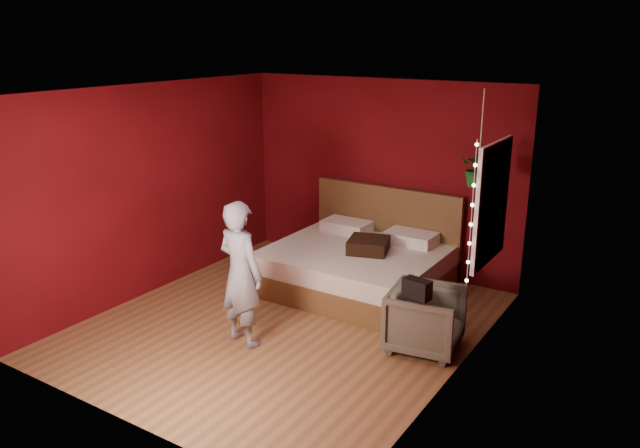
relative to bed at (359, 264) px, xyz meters
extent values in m
plane|color=brown|center=(-0.17, -1.39, -0.31)|extent=(4.50, 4.50, 0.00)
cube|color=#600A10|center=(-0.17, 0.87, 0.99)|extent=(4.00, 0.02, 2.60)
cube|color=#600A10|center=(-0.17, -3.65, 0.99)|extent=(4.00, 0.02, 2.60)
cube|color=#600A10|center=(-2.18, -1.39, 0.99)|extent=(0.02, 4.50, 2.60)
cube|color=#600A10|center=(1.84, -1.39, 0.99)|extent=(0.02, 4.50, 2.60)
cube|color=silver|center=(-0.17, -1.39, 2.30)|extent=(4.00, 4.50, 0.02)
cube|color=white|center=(1.80, -0.49, 1.19)|extent=(0.04, 0.97, 1.27)
cube|color=black|center=(1.79, -0.49, 1.19)|extent=(0.02, 0.85, 1.15)
cube|color=white|center=(1.78, -0.49, 1.19)|extent=(0.03, 0.05, 1.15)
cube|color=white|center=(1.78, -0.49, 1.19)|extent=(0.03, 0.85, 0.05)
cylinder|color=silver|center=(1.77, -1.01, 1.19)|extent=(0.01, 0.01, 1.45)
sphere|color=#FFF2CC|center=(1.77, -1.01, 0.52)|extent=(0.04, 0.04, 0.04)
sphere|color=#FFF2CC|center=(1.77, -1.01, 0.71)|extent=(0.04, 0.04, 0.04)
sphere|color=#FFF2CC|center=(1.77, -1.01, 0.90)|extent=(0.04, 0.04, 0.04)
sphere|color=#FFF2CC|center=(1.77, -1.01, 1.10)|extent=(0.04, 0.04, 0.04)
sphere|color=#FFF2CC|center=(1.77, -1.01, 1.29)|extent=(0.04, 0.04, 0.04)
sphere|color=#FFF2CC|center=(1.77, -1.01, 1.48)|extent=(0.04, 0.04, 0.04)
sphere|color=#FFF2CC|center=(1.77, -1.01, 1.68)|extent=(0.04, 0.04, 0.04)
sphere|color=#FFF2CC|center=(1.77, -1.01, 1.87)|extent=(0.04, 0.04, 0.04)
cube|color=brown|center=(0.00, -0.10, -0.16)|extent=(2.14, 1.82, 0.30)
cube|color=silver|center=(0.00, -0.10, 0.11)|extent=(2.10, 1.78, 0.24)
cube|color=brown|center=(0.00, 0.77, 0.28)|extent=(2.14, 0.09, 1.18)
cube|color=white|center=(-0.48, 0.51, 0.30)|extent=(0.64, 0.41, 0.15)
cube|color=white|center=(0.48, 0.51, 0.30)|extent=(0.64, 0.41, 0.15)
imported|color=slate|center=(-0.30, -1.99, 0.47)|extent=(0.62, 0.46, 1.56)
imported|color=#5A5A47|center=(1.40, -1.09, 0.03)|extent=(0.83, 0.82, 0.67)
cube|color=black|center=(1.39, -1.35, 0.46)|extent=(0.29, 0.18, 0.20)
cube|color=black|center=(0.17, -0.07, 0.31)|extent=(0.60, 0.60, 0.17)
cylinder|color=silver|center=(1.47, 0.01, 1.97)|extent=(0.01, 0.01, 0.64)
imported|color=#1A5C1D|center=(1.47, 0.01, 1.44)|extent=(0.49, 0.46, 0.44)
camera|label=1|loc=(3.63, -6.61, 2.85)|focal=35.00mm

